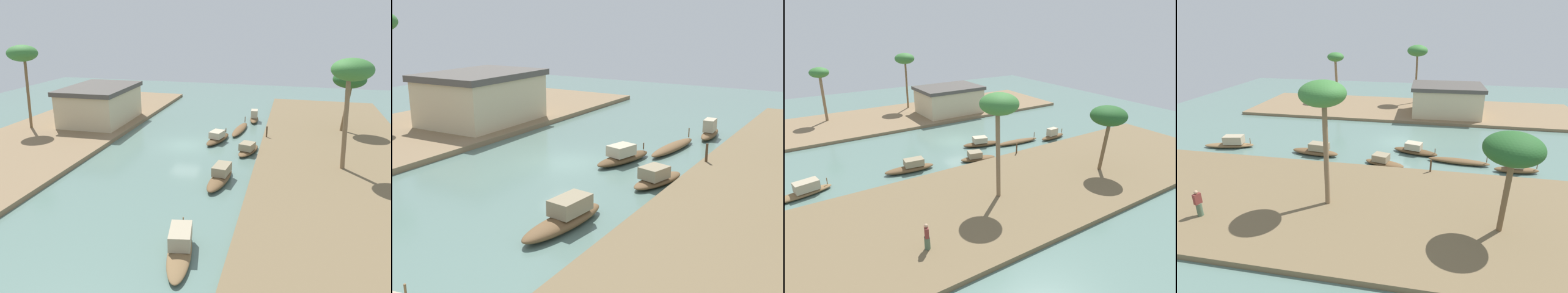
% 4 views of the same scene
% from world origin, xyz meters
% --- Properties ---
extents(river_water, '(68.67, 68.67, 0.00)m').
position_xyz_m(river_water, '(0.00, 0.00, 0.00)').
color(river_water, slate).
rests_on(river_water, ground).
extents(riverbank_left, '(42.96, 12.50, 0.35)m').
position_xyz_m(riverbank_left, '(0.00, -12.86, 0.17)').
color(riverbank_left, brown).
rests_on(riverbank_left, ground).
extents(riverbank_right, '(42.96, 12.50, 0.35)m').
position_xyz_m(riverbank_right, '(0.00, 12.86, 0.17)').
color(riverbank_right, '#846B4C').
rests_on(riverbank_right, ground).
extents(sampan_near_left_bank, '(3.62, 1.93, 0.98)m').
position_xyz_m(sampan_near_left_bank, '(-0.73, -5.70, 0.36)').
color(sampan_near_left_bank, brown).
rests_on(sampan_near_left_bank, river_water).
extents(sampan_open_hull, '(5.20, 1.39, 1.00)m').
position_xyz_m(sampan_open_hull, '(5.54, -4.11, 0.22)').
color(sampan_open_hull, brown).
rests_on(sampan_open_hull, river_water).
extents(sampan_upstream_small, '(3.54, 1.12, 1.30)m').
position_xyz_m(sampan_upstream_small, '(9.96, -5.06, 0.45)').
color(sampan_upstream_small, brown).
rests_on(sampan_upstream_small, river_water).
extents(sampan_downstream_large, '(4.57, 1.63, 1.16)m').
position_xyz_m(sampan_downstream_large, '(-7.10, -4.58, 0.43)').
color(sampan_downstream_large, brown).
rests_on(sampan_downstream_large, river_water).
extents(sampan_midstream, '(4.84, 2.06, 1.16)m').
position_xyz_m(sampan_midstream, '(-15.87, -4.32, 0.43)').
color(sampan_midstream, brown).
rests_on(sampan_midstream, river_water).
extents(sampan_with_tall_canopy, '(4.27, 2.09, 1.06)m').
position_xyz_m(sampan_with_tall_canopy, '(1.71, -2.61, 0.38)').
color(sampan_with_tall_canopy, brown).
rests_on(sampan_with_tall_canopy, river_water).
extents(person_on_near_bank, '(0.43, 0.48, 1.72)m').
position_xyz_m(person_on_near_bank, '(-10.35, -15.78, 1.13)').
color(person_on_near_bank, '#4C664C').
rests_on(person_on_near_bank, riverbank_left).
extents(mooring_post, '(0.14, 0.14, 1.01)m').
position_xyz_m(mooring_post, '(3.22, -6.92, 0.85)').
color(mooring_post, '#4C3823').
rests_on(mooring_post, riverbank_left).
extents(palm_tree_left_near, '(2.80, 2.80, 7.93)m').
position_xyz_m(palm_tree_left_near, '(-3.22, -12.73, 7.30)').
color(palm_tree_left_near, '#7F6647').
rests_on(palm_tree_left_near, riverbank_left).
extents(palm_tree_left_far, '(3.04, 3.04, 5.87)m').
position_xyz_m(palm_tree_left_far, '(7.21, -14.04, 5.30)').
color(palm_tree_left_far, brown).
rests_on(palm_tree_left_far, riverbank_left).
extents(palm_tree_right_tall, '(2.81, 2.81, 8.10)m').
position_xyz_m(palm_tree_right_tall, '(0.45, 16.10, 7.52)').
color(palm_tree_right_tall, brown).
rests_on(palm_tree_right_tall, riverbank_right).
extents(palm_tree_right_short, '(2.37, 2.37, 7.00)m').
position_xyz_m(palm_tree_right_short, '(-11.13, 15.33, 6.38)').
color(palm_tree_right_short, '#7F6647').
rests_on(palm_tree_right_short, riverbank_right).
extents(riverside_building, '(8.85, 6.52, 3.73)m').
position_xyz_m(riverside_building, '(4.67, 10.67, 2.24)').
color(riverside_building, beige).
rests_on(riverside_building, riverbank_right).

